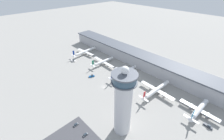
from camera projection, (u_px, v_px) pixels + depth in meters
ground_plane at (103, 87)px, 168.87m from camera, size 1000.00×1000.00×0.00m
terminal_building at (141, 60)px, 205.48m from camera, size 272.41×25.00×17.59m
control_tower at (123, 103)px, 106.70m from camera, size 17.45×17.45×59.37m
airplane_gate_alpha at (85, 52)px, 238.23m from camera, size 36.39×44.06×13.05m
airplane_gate_bravo at (103, 62)px, 210.83m from camera, size 40.33×36.56×12.01m
airplane_gate_charlie at (124, 73)px, 185.89m from camera, size 32.55×44.26×12.33m
airplane_gate_delta at (156, 90)px, 157.25m from camera, size 40.36×43.76×13.34m
airplane_gate_echo at (199, 110)px, 134.01m from camera, size 35.01×33.71×14.05m
service_truck_catering at (73, 61)px, 219.64m from camera, size 7.48×5.74×3.12m
service_truck_fuel at (92, 76)px, 185.77m from camera, size 4.84×7.21×2.60m
service_truck_baggage at (208, 126)px, 123.63m from camera, size 7.45×3.14×2.52m
service_truck_water at (123, 82)px, 175.56m from camera, size 6.84×3.05×2.91m
car_blue_compact at (85, 135)px, 117.07m from camera, size 1.87×4.36×1.57m
car_white_wagon at (76, 125)px, 124.98m from camera, size 1.96×4.46×1.60m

